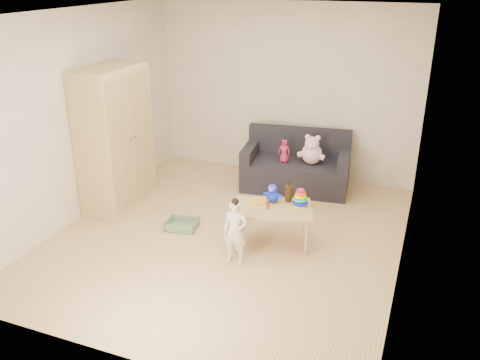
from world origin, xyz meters
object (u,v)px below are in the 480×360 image
at_px(play_table, 272,226).
at_px(toddler, 235,232).
at_px(wardrobe, 115,139).
at_px(sofa, 295,175).

bearing_deg(play_table, toddler, -115.14).
xyz_separation_m(wardrobe, toddler, (2.02, -0.79, -0.58)).
xyz_separation_m(sofa, play_table, (0.18, -1.68, 0.02)).
xyz_separation_m(sofa, toddler, (-0.07, -2.20, 0.15)).
relative_size(wardrobe, play_table, 2.09).
height_order(wardrobe, toddler, wardrobe).
distance_m(wardrobe, play_table, 2.39).
distance_m(sofa, toddler, 2.21).
bearing_deg(wardrobe, sofa, 34.00).
relative_size(wardrobe, sofa, 1.25).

